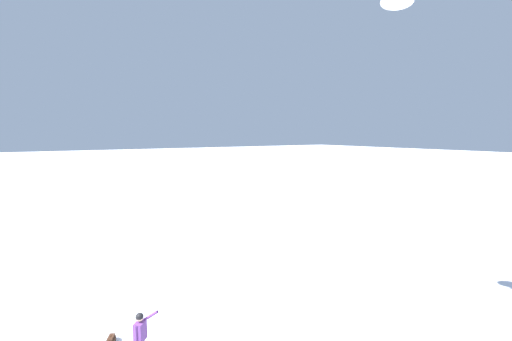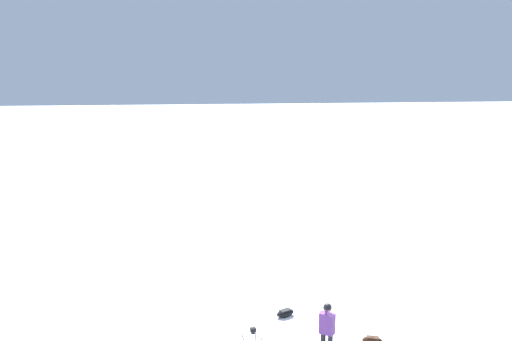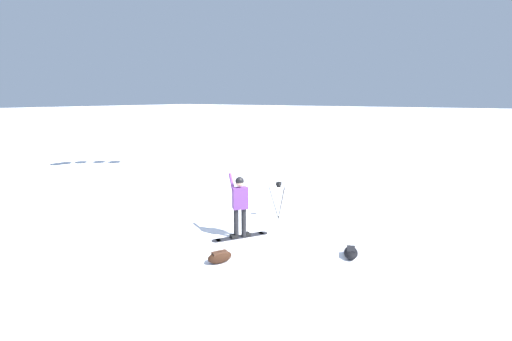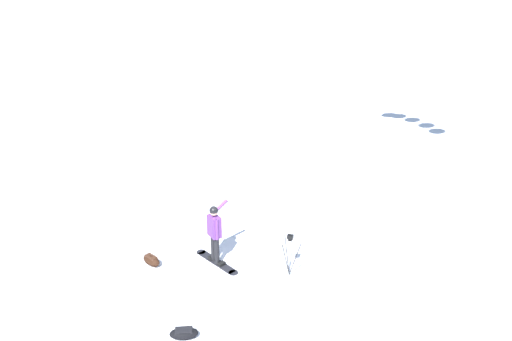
# 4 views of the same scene
# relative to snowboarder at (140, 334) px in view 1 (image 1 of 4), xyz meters

# --- Properties ---
(snowboarder) EXTENTS (0.78, 0.49, 1.79)m
(snowboarder) POSITION_rel_snowboarder_xyz_m (0.00, 0.00, 0.00)
(snowboarder) COLOR black
(snowboarder) RESTS_ON ground_plane
(gear_bag_small) EXTENTS (0.53, 0.69, 0.29)m
(gear_bag_small) POSITION_rel_snowboarder_xyz_m (0.65, -1.67, -0.93)
(gear_bag_small) COLOR black
(gear_bag_small) RESTS_ON ground_plane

